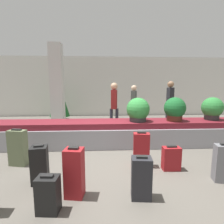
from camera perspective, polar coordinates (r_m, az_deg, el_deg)
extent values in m
plane|color=#59544C|center=(3.81, 1.13, -16.61)|extent=(18.00, 18.00, 0.00)
cube|color=silver|center=(9.70, -1.66, 8.28)|extent=(18.00, 0.06, 3.20)
cube|color=gray|center=(4.92, 0.00, -7.60)|extent=(7.85, 0.98, 0.51)
cube|color=maroon|center=(4.84, 0.00, -3.82)|extent=(7.54, 0.82, 0.15)
cube|color=silver|center=(7.09, -17.48, 7.90)|extent=(0.46, 0.46, 3.20)
cube|color=black|center=(3.27, -22.54, -15.60)|extent=(0.30, 0.29, 0.63)
cube|color=black|center=(3.15, -22.87, -10.11)|extent=(0.15, 0.11, 0.03)
cube|color=maroon|center=(2.74, -12.20, -18.87)|extent=(0.29, 0.26, 0.72)
cube|color=black|center=(2.59, -12.46, -11.40)|extent=(0.15, 0.10, 0.03)
cube|color=maroon|center=(3.63, 9.52, -12.13)|extent=(0.34, 0.22, 0.69)
cube|color=black|center=(3.52, 9.66, -6.65)|extent=(0.18, 0.09, 0.03)
cube|color=slate|center=(3.61, 32.83, -13.93)|extent=(0.36, 0.26, 0.64)
cube|color=black|center=(2.59, -20.11, -24.00)|extent=(0.29, 0.23, 0.48)
cube|color=black|center=(2.47, -20.42, -19.00)|extent=(0.16, 0.09, 0.03)
cube|color=#232328|center=(2.71, 9.54, -20.50)|extent=(0.30, 0.24, 0.61)
cube|color=black|center=(2.57, 9.71, -14.23)|extent=(0.16, 0.09, 0.03)
cube|color=#5B6647|center=(4.10, -28.37, -10.28)|extent=(0.38, 0.24, 0.73)
cube|color=black|center=(4.00, -28.74, -5.07)|extent=(0.20, 0.10, 0.03)
cube|color=maroon|center=(3.67, 18.76, -14.18)|extent=(0.34, 0.19, 0.45)
cube|color=black|center=(3.59, 18.95, -10.61)|extent=(0.18, 0.07, 0.03)
cylinder|color=#2D2D2D|center=(5.76, 29.75, -1.22)|extent=(0.39, 0.39, 0.19)
sphere|color=#2D7F38|center=(5.73, 29.93, 1.31)|extent=(0.58, 0.58, 0.58)
cylinder|color=#4C2319|center=(5.12, 19.69, -1.62)|extent=(0.41, 0.41, 0.20)
sphere|color=#195B28|center=(5.09, 19.83, 1.27)|extent=(0.59, 0.59, 0.59)
cylinder|color=#2D2D2D|center=(4.83, 8.42, -2.06)|extent=(0.45, 0.45, 0.16)
sphere|color=#2D7F38|center=(4.79, 8.49, 0.91)|extent=(0.63, 0.63, 0.63)
cylinder|color=#282833|center=(7.56, 6.28, -0.91)|extent=(0.11, 0.11, 0.80)
cylinder|color=#282833|center=(7.60, 7.76, -0.89)|extent=(0.11, 0.11, 0.80)
cube|color=#474C47|center=(7.50, 7.12, 4.49)|extent=(0.30, 0.37, 0.63)
sphere|color=beige|center=(7.48, 7.18, 7.79)|extent=(0.23, 0.23, 0.23)
cylinder|color=#282833|center=(6.20, -0.23, -2.74)|extent=(0.11, 0.11, 0.83)
cylinder|color=#282833|center=(6.21, 1.61, -2.72)|extent=(0.11, 0.11, 0.83)
cube|color=maroon|center=(6.10, 0.71, 4.16)|extent=(0.24, 0.35, 0.66)
sphere|color=tan|center=(6.09, 0.71, 8.40)|extent=(0.24, 0.24, 0.24)
cylinder|color=#282833|center=(7.51, 17.47, -1.02)|extent=(0.11, 0.11, 0.87)
cylinder|color=#282833|center=(7.59, 18.89, -0.99)|extent=(0.11, 0.11, 0.87)
cube|color=#232328|center=(7.47, 18.45, 4.93)|extent=(0.20, 0.33, 0.69)
sphere|color=#936B4C|center=(7.46, 18.62, 8.56)|extent=(0.25, 0.25, 0.25)
cylinder|color=#4C331E|center=(8.85, -16.60, -1.90)|extent=(0.16, 0.16, 0.18)
cone|color=#195623|center=(8.74, -16.85, 4.11)|extent=(0.94, 0.94, 1.68)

